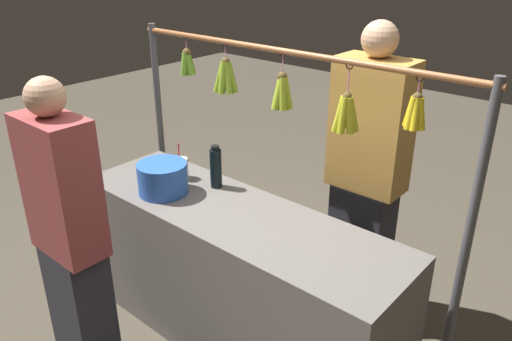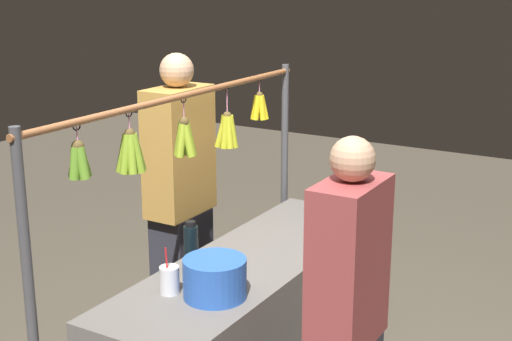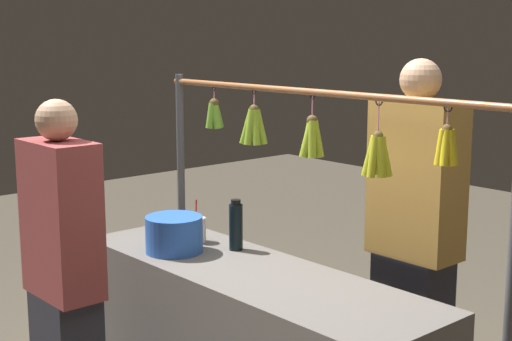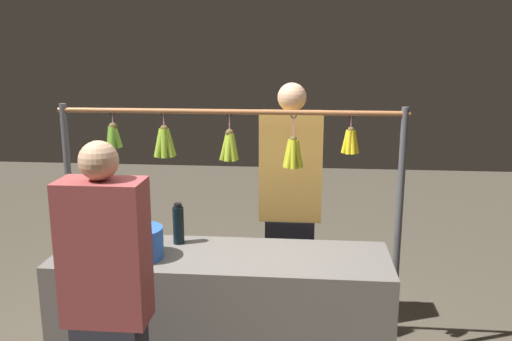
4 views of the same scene
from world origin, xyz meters
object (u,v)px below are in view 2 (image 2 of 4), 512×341
(water_bottle, at_px, (191,248))
(blue_bucket, at_px, (215,278))
(customer_person, at_px, (346,334))
(vendor_person, at_px, (181,207))
(drink_cup, at_px, (169,280))

(water_bottle, xyz_separation_m, blue_bucket, (0.17, 0.25, -0.03))
(blue_bucket, height_order, customer_person, customer_person)
(water_bottle, relative_size, vendor_person, 0.14)
(vendor_person, xyz_separation_m, customer_person, (0.80, 1.40, -0.08))
(blue_bucket, distance_m, drink_cup, 0.21)
(drink_cup, bearing_deg, water_bottle, -167.38)
(blue_bucket, relative_size, drink_cup, 1.28)
(water_bottle, bearing_deg, drink_cup, 12.62)
(customer_person, bearing_deg, vendor_person, -119.55)
(vendor_person, height_order, customer_person, vendor_person)
(water_bottle, height_order, customer_person, customer_person)
(drink_cup, distance_m, vendor_person, 1.09)
(water_bottle, height_order, drink_cup, water_bottle)
(drink_cup, bearing_deg, customer_person, 97.64)
(water_bottle, distance_m, customer_person, 0.88)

